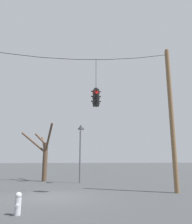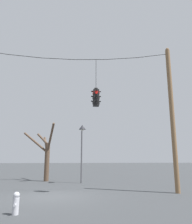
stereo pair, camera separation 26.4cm
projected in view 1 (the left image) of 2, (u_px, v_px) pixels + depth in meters
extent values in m
plane|color=#383A3D|center=(52.00, 197.00, 11.05)|extent=(200.00, 200.00, 0.00)
cylinder|color=brown|center=(172.00, 117.00, 13.29)|extent=(0.28, 0.28, 8.76)
sphere|color=brown|center=(167.00, 50.00, 14.22)|extent=(0.22, 0.22, 0.22)
cylinder|color=black|center=(24.00, 55.00, 12.83)|extent=(1.99, 0.03, 0.15)
cylinder|color=black|center=(58.00, 58.00, 13.08)|extent=(1.99, 0.03, 0.03)
cylinder|color=black|center=(91.00, 59.00, 13.36)|extent=(1.99, 0.03, 0.15)
cylinder|color=black|center=(122.00, 59.00, 13.66)|extent=(1.99, 0.03, 0.27)
cylinder|color=black|center=(152.00, 56.00, 13.99)|extent=(1.99, 0.03, 0.39)
cube|color=black|center=(96.00, 98.00, 12.89)|extent=(0.34, 0.34, 1.01)
cube|color=black|center=(96.00, 89.00, 13.01)|extent=(0.19, 0.19, 0.10)
cylinder|color=black|center=(96.00, 74.00, 13.21)|extent=(0.02, 0.02, 1.84)
cylinder|color=red|center=(96.00, 92.00, 12.77)|extent=(0.20, 0.03, 0.20)
cylinder|color=black|center=(97.00, 90.00, 12.75)|extent=(0.07, 0.12, 0.07)
cylinder|color=black|center=(96.00, 97.00, 12.71)|extent=(0.20, 0.03, 0.20)
cylinder|color=black|center=(97.00, 95.00, 12.68)|extent=(0.07, 0.12, 0.07)
cylinder|color=black|center=(96.00, 102.00, 12.65)|extent=(0.20, 0.03, 0.20)
cylinder|color=black|center=(97.00, 100.00, 12.62)|extent=(0.07, 0.12, 0.07)
cylinder|color=red|center=(96.00, 94.00, 13.13)|extent=(0.20, 0.03, 0.20)
cylinder|color=black|center=(95.00, 93.00, 13.19)|extent=(0.07, 0.12, 0.07)
cylinder|color=black|center=(96.00, 99.00, 13.07)|extent=(0.20, 0.03, 0.20)
cylinder|color=black|center=(95.00, 97.00, 13.13)|extent=(0.07, 0.12, 0.07)
cylinder|color=black|center=(96.00, 104.00, 13.00)|extent=(0.20, 0.03, 0.20)
cylinder|color=black|center=(95.00, 102.00, 13.07)|extent=(0.07, 0.12, 0.07)
cylinder|color=red|center=(93.00, 93.00, 12.93)|extent=(0.03, 0.20, 0.20)
cylinder|color=black|center=(92.00, 91.00, 12.94)|extent=(0.12, 0.07, 0.07)
cylinder|color=black|center=(93.00, 98.00, 12.86)|extent=(0.03, 0.20, 0.20)
cylinder|color=black|center=(92.00, 96.00, 12.88)|extent=(0.12, 0.07, 0.07)
cylinder|color=black|center=(93.00, 103.00, 12.80)|extent=(0.03, 0.20, 0.20)
cylinder|color=black|center=(92.00, 101.00, 12.81)|extent=(0.12, 0.07, 0.07)
cylinder|color=red|center=(99.00, 93.00, 12.98)|extent=(0.03, 0.20, 0.20)
cylinder|color=black|center=(100.00, 92.00, 13.00)|extent=(0.12, 0.07, 0.07)
cylinder|color=black|center=(99.00, 98.00, 12.91)|extent=(0.03, 0.20, 0.20)
cylinder|color=black|center=(100.00, 97.00, 12.94)|extent=(0.12, 0.07, 0.07)
cylinder|color=black|center=(99.00, 103.00, 12.85)|extent=(0.03, 0.20, 0.20)
cylinder|color=black|center=(100.00, 101.00, 12.87)|extent=(0.12, 0.07, 0.07)
cylinder|color=#515156|center=(80.00, 154.00, 17.86)|extent=(0.12, 0.12, 4.62)
cylinder|color=#515156|center=(81.00, 126.00, 18.04)|extent=(0.07, 0.61, 0.07)
cone|color=#232328|center=(81.00, 127.00, 17.71)|extent=(0.56, 0.56, 0.33)
sphere|color=silver|center=(81.00, 129.00, 17.67)|extent=(0.25, 0.25, 0.25)
cylinder|color=brown|center=(45.00, 162.00, 19.16)|extent=(0.42, 0.42, 3.30)
cylinder|color=brown|center=(34.00, 142.00, 19.96)|extent=(2.51, 1.42, 1.99)
cylinder|color=brown|center=(41.00, 139.00, 20.18)|extent=(1.31, 1.54, 1.21)
cylinder|color=brown|center=(49.00, 138.00, 18.86)|extent=(0.81, 1.81, 2.47)
cylinder|color=brown|center=(44.00, 145.00, 20.66)|extent=(0.79, 2.63, 1.74)
cylinder|color=silver|center=(18.00, 206.00, 7.51)|extent=(0.22, 0.22, 0.56)
sphere|color=silver|center=(19.00, 195.00, 7.59)|extent=(0.22, 0.22, 0.22)
cylinder|color=silver|center=(17.00, 206.00, 7.39)|extent=(0.09, 0.10, 0.09)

